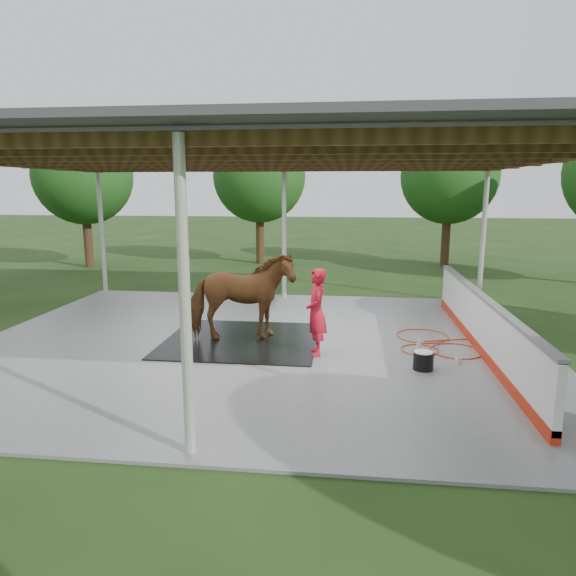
# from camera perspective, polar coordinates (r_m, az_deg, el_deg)

# --- Properties ---
(ground) EXTENTS (100.00, 100.00, 0.00)m
(ground) POSITION_cam_1_polar(r_m,az_deg,el_deg) (11.09, -3.46, -6.26)
(ground) COLOR #1E3814
(concrete_slab) EXTENTS (12.00, 10.00, 0.05)m
(concrete_slab) POSITION_cam_1_polar(r_m,az_deg,el_deg) (11.09, -3.46, -6.13)
(concrete_slab) COLOR slate
(concrete_slab) RESTS_ON ground
(pavilion_structure) EXTENTS (12.60, 10.60, 4.05)m
(pavilion_structure) POSITION_cam_1_polar(r_m,az_deg,el_deg) (10.62, -3.71, 14.64)
(pavilion_structure) COLOR beige
(pavilion_structure) RESTS_ON ground
(dasher_board) EXTENTS (0.16, 8.00, 1.15)m
(dasher_board) POSITION_cam_1_polar(r_m,az_deg,el_deg) (11.10, 20.63, -3.78)
(dasher_board) COLOR red
(dasher_board) RESTS_ON concrete_slab
(tree_belt) EXTENTS (28.00, 28.00, 5.80)m
(tree_belt) POSITION_cam_1_polar(r_m,az_deg,el_deg) (11.45, -1.35, 13.51)
(tree_belt) COLOR #382314
(tree_belt) RESTS_ON ground
(rubber_mat) EXTENTS (3.26, 3.06, 0.02)m
(rubber_mat) POSITION_cam_1_polar(r_m,az_deg,el_deg) (11.22, -5.18, -5.76)
(rubber_mat) COLOR black
(rubber_mat) RESTS_ON concrete_slab
(horse) EXTENTS (2.43, 1.61, 1.89)m
(horse) POSITION_cam_1_polar(r_m,az_deg,el_deg) (10.98, -5.26, -0.97)
(horse) COLOR brown
(horse) RESTS_ON rubber_mat
(handler) EXTENTS (0.51, 0.69, 1.72)m
(handler) POSITION_cam_1_polar(r_m,az_deg,el_deg) (10.06, 3.18, -2.68)
(handler) COLOR red
(handler) RESTS_ON concrete_slab
(wash_bucket) EXTENTS (0.36, 0.36, 0.34)m
(wash_bucket) POSITION_cam_1_polar(r_m,az_deg,el_deg) (9.72, 14.80, -7.77)
(wash_bucket) COLOR black
(wash_bucket) RESTS_ON concrete_slab
(soap_bottle_a) EXTENTS (0.17, 0.17, 0.32)m
(soap_bottle_a) POSITION_cam_1_polar(r_m,az_deg,el_deg) (10.51, 14.34, -6.38)
(soap_bottle_a) COLOR silver
(soap_bottle_a) RESTS_ON concrete_slab
(soap_bottle_b) EXTENTS (0.12, 0.12, 0.20)m
(soap_bottle_b) POSITION_cam_1_polar(r_m,az_deg,el_deg) (10.22, 18.39, -7.47)
(soap_bottle_b) COLOR #338CD8
(soap_bottle_b) RESTS_ON concrete_slab
(hose_coil) EXTENTS (1.98, 2.11, 0.02)m
(hose_coil) POSITION_cam_1_polar(r_m,az_deg,el_deg) (11.34, 15.89, -5.96)
(hose_coil) COLOR #C0340D
(hose_coil) RESTS_ON concrete_slab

